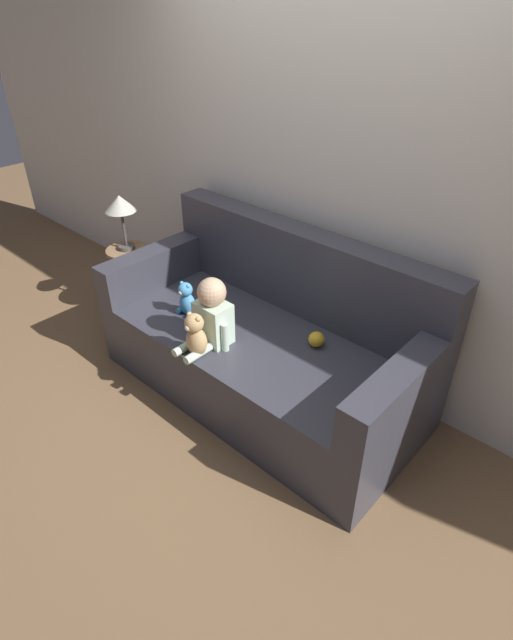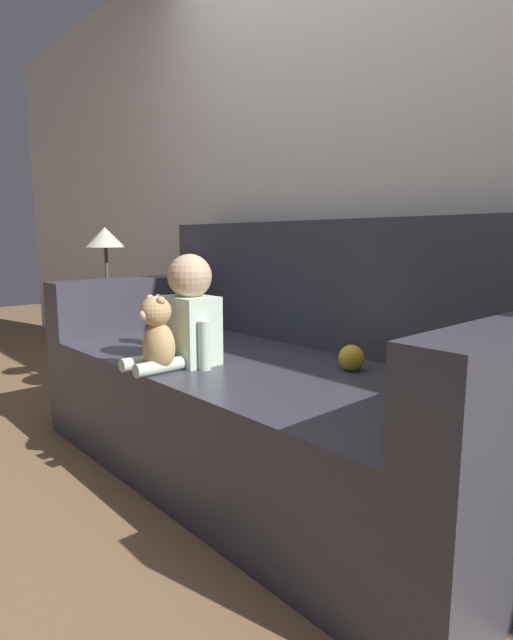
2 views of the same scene
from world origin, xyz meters
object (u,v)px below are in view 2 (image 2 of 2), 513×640
object	(u,v)px
couch	(276,385)
toy_ball	(351,358)
side_table	(106,268)
teddy_bear_brown	(158,334)
person_baby	(188,315)
plush_toy_side	(163,322)

from	to	relation	value
couch	toy_ball	size ratio (longest dim) A/B	21.72
toy_ball	side_table	size ratio (longest dim) A/B	0.09
teddy_bear_brown	couch	bearing A→B (deg)	75.27
person_baby	toy_ball	size ratio (longest dim) A/B	4.42
person_baby	toy_ball	bearing A→B (deg)	37.96
teddy_bear_brown	side_table	size ratio (longest dim) A/B	0.27
couch	plush_toy_side	xyz separation A→B (m)	(-0.48, -0.22, 0.22)
couch	side_table	distance (m)	1.39
teddy_bear_brown	plush_toy_side	size ratio (longest dim) A/B	1.20
person_baby	plush_toy_side	xyz separation A→B (m)	(-0.33, 0.09, -0.08)
toy_ball	side_table	distance (m)	1.67
plush_toy_side	toy_ball	world-z (taller)	plush_toy_side
toy_ball	side_table	xyz separation A→B (m)	(-1.65, -0.12, 0.25)
plush_toy_side	side_table	world-z (taller)	side_table
teddy_bear_brown	toy_ball	size ratio (longest dim) A/B	2.92
couch	plush_toy_side	distance (m)	0.57
person_baby	side_table	world-z (taller)	side_table
person_baby	plush_toy_side	bearing A→B (deg)	164.10
side_table	person_baby	bearing A→B (deg)	-11.84
person_baby	plush_toy_side	distance (m)	0.35
plush_toy_side	toy_ball	size ratio (longest dim) A/B	2.44
person_baby	toy_ball	distance (m)	0.62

